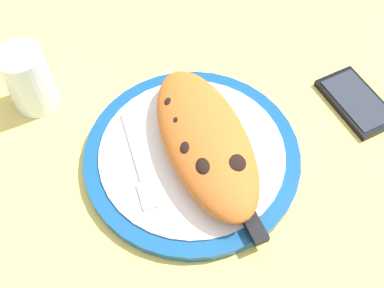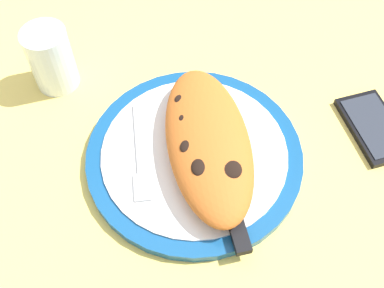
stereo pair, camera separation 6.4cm
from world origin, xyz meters
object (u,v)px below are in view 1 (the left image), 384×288
object	(u,v)px
fork	(140,168)
smartphone	(356,102)
knife	(234,191)
plate	(192,155)
calzone	(206,142)
water_glass	(30,83)

from	to	relation	value
fork	smartphone	xyz separation A→B (cm)	(-6.82, 33.98, -1.47)
knife	smartphone	world-z (taller)	knife
smartphone	plate	bearing A→B (deg)	-78.50
calzone	fork	xyz separation A→B (cm)	(1.06, -9.31, -2.34)
calzone	fork	world-z (taller)	calzone
knife	smartphone	distance (cm)	25.55
calzone	smartphone	distance (cm)	25.61
fork	water_glass	world-z (taller)	water_glass
plate	calzone	bearing A→B (deg)	78.80
knife	water_glass	bearing A→B (deg)	-129.57
calzone	water_glass	bearing A→B (deg)	-121.92
plate	fork	distance (cm)	7.68
fork	smartphone	size ratio (longest dim) A/B	1.16
knife	smartphone	size ratio (longest dim) A/B	1.61
plate	smartphone	size ratio (longest dim) A/B	2.20
plate	knife	size ratio (longest dim) A/B	1.37
calzone	smartphone	world-z (taller)	calzone
water_glass	plate	bearing A→B (deg)	56.60
plate	calzone	size ratio (longest dim) A/B	1.12
knife	water_glass	xyz separation A→B (cm)	(-21.56, -26.09, 2.08)
knife	water_glass	world-z (taller)	water_glass
plate	fork	bearing A→B (deg)	-79.16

